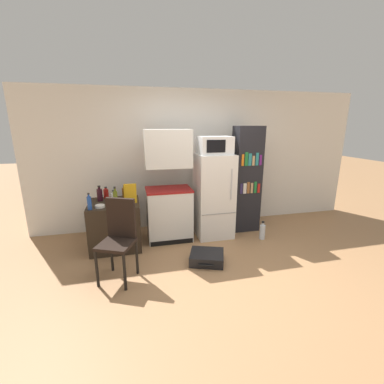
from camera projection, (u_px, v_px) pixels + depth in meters
name	position (u px, v px, depth m)	size (l,w,h in m)	color
ground_plane	(227.00, 275.00, 3.40)	(24.00, 24.00, 0.00)	#A3754C
wall_back	(202.00, 159.00, 5.00)	(6.40, 0.10, 2.57)	white
side_table	(116.00, 225.00, 4.14)	(0.78, 0.73, 0.75)	#2D2319
kitchen_hutch	(169.00, 191.00, 4.31)	(0.76, 0.54, 1.87)	silver
refrigerator	(214.00, 196.00, 4.50)	(0.62, 0.61, 1.46)	white
microwave	(215.00, 145.00, 4.27)	(0.54, 0.43, 0.29)	silver
bookshelf	(246.00, 180.00, 4.70)	(0.48, 0.35, 1.92)	black
bottle_blue_soda	(89.00, 203.00, 3.68)	(0.06, 0.06, 0.25)	#1E47A3
bottle_olive_oil	(115.00, 198.00, 3.81)	(0.06, 0.06, 0.30)	#566619
bottle_amber_beer	(124.00, 192.00, 4.31)	(0.08, 0.08, 0.21)	brown
bottle_clear_short	(114.00, 198.00, 4.01)	(0.08, 0.08, 0.20)	silver
bottle_ketchup_red	(106.00, 194.00, 4.25)	(0.08, 0.08, 0.20)	#AD1914
bottle_wine_dark	(100.00, 195.00, 4.11)	(0.09, 0.09, 0.25)	black
bowl	(100.00, 206.00, 3.80)	(0.14, 0.14, 0.04)	silver
cereal_box	(130.00, 193.00, 3.99)	(0.19, 0.07, 0.30)	gold
chair	(119.00, 233.00, 3.25)	(0.53, 0.53, 1.04)	black
suitcase_large_flat	(207.00, 257.00, 3.72)	(0.59, 0.55, 0.15)	black
water_bottle_front	(262.00, 232.00, 4.46)	(0.10, 0.10, 0.33)	silver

